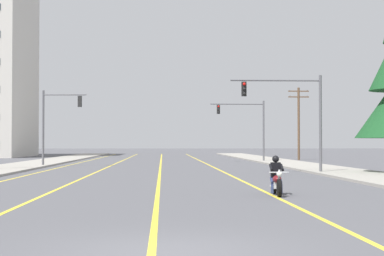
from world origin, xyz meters
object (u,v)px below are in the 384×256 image
motorcycle_with_rider (276,179)px  traffic_signal_mid_right (248,121)px  traffic_signal_near_left (55,117)px  utility_pole_right_far (299,120)px  traffic_signal_near_right (294,107)px

motorcycle_with_rider → traffic_signal_mid_right: (4.41, 38.94, 3.55)m
traffic_signal_near_left → utility_pole_right_far: 29.97m
utility_pole_right_far → traffic_signal_near_left: bearing=-143.3°
traffic_signal_mid_right → traffic_signal_near_left: bearing=-147.0°
traffic_signal_mid_right → utility_pole_right_far: (6.67, 6.64, 0.32)m
traffic_signal_near_left → utility_pole_right_far: size_ratio=0.76×
motorcycle_with_rider → utility_pole_right_far: bearing=76.3°
traffic_signal_near_right → traffic_signal_near_left: (-16.96, 12.13, -0.14)m
traffic_signal_near_right → traffic_signal_near_left: same height
traffic_signal_near_right → traffic_signal_near_left: size_ratio=1.00×
utility_pole_right_far → traffic_signal_mid_right: bearing=-135.1°
traffic_signal_mid_right → traffic_signal_near_right: bearing=-90.9°
traffic_signal_near_right → traffic_signal_mid_right: bearing=89.1°
motorcycle_with_rider → traffic_signal_near_left: bearing=115.1°
traffic_signal_near_right → motorcycle_with_rider: bearing=-104.5°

